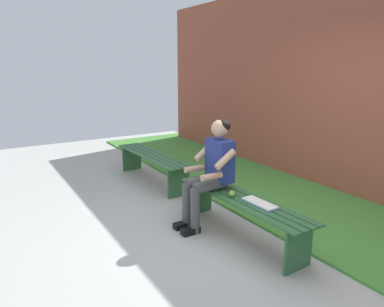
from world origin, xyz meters
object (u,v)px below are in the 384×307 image
object	(u,v)px
person_seated	(211,169)
book_open	(260,203)
apple	(232,194)
bench_far	(152,161)
bench_near	(241,207)

from	to	relation	value
person_seated	book_open	bearing A→B (deg)	-168.30
apple	book_open	world-z (taller)	apple
bench_far	apple	size ratio (longest dim) A/B	26.11
person_seated	apple	size ratio (longest dim) A/B	17.56
person_seated	bench_far	bearing A→B (deg)	-3.19
apple	book_open	xyz separation A→B (m)	(-0.32, -0.11, -0.03)
book_open	apple	bearing A→B (deg)	18.01
bench_near	bench_far	xyz separation A→B (m)	(2.27, 0.00, 0.00)
bench_far	apple	world-z (taller)	apple
bench_far	book_open	distance (m)	2.51
apple	bench_near	bearing A→B (deg)	-136.51
bench_far	person_seated	size ratio (longest dim) A/B	1.49
bench_far	person_seated	xyz separation A→B (m)	(-1.82, 0.10, 0.34)
person_seated	book_open	xyz separation A→B (m)	(-0.69, -0.14, -0.23)
bench_far	apple	bearing A→B (deg)	178.05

